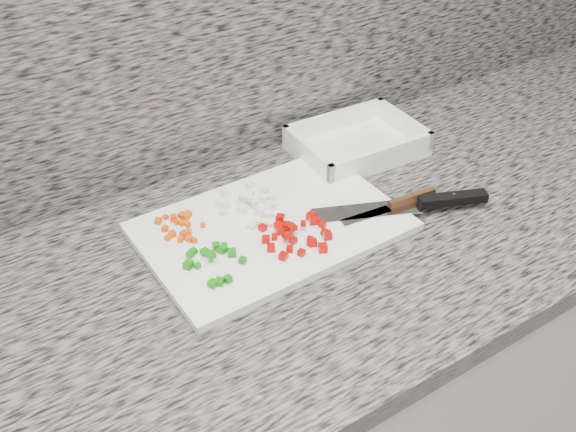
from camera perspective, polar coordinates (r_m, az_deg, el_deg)
name	(u,v)px	position (r m, az deg, el deg)	size (l,w,h in m)	color
countertop	(250,274)	(1.03, -3.39, -5.18)	(3.96, 0.64, 0.04)	slate
backsplash	(150,22)	(1.10, -12.18, 16.52)	(3.92, 0.02, 0.60)	slate
cutting_board	(272,227)	(1.08, -1.46, -0.95)	(0.43, 0.29, 0.01)	white
carrot_pile	(179,226)	(1.08, -9.67, -0.85)	(0.07, 0.09, 0.02)	#E84C05
onion_pile	(249,202)	(1.12, -3.47, 1.30)	(0.11, 0.11, 0.02)	white
green_pepper_pile	(213,260)	(1.00, -6.72, -3.90)	(0.09, 0.10, 0.02)	#137C0B
red_pepper_pile	(297,233)	(1.05, 0.83, -1.52)	(0.12, 0.12, 0.02)	#B30702
garlic_pile	(260,222)	(1.08, -2.51, -0.57)	(0.06, 0.04, 0.01)	#F0E8BA
chef_knife	(424,203)	(1.14, 11.95, 1.15)	(0.30, 0.15, 0.02)	silver
paring_knife	(400,203)	(1.13, 9.96, 1.16)	(0.19, 0.03, 0.02)	silver
tray	(357,144)	(1.29, 6.14, 6.36)	(0.25, 0.19, 0.05)	white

